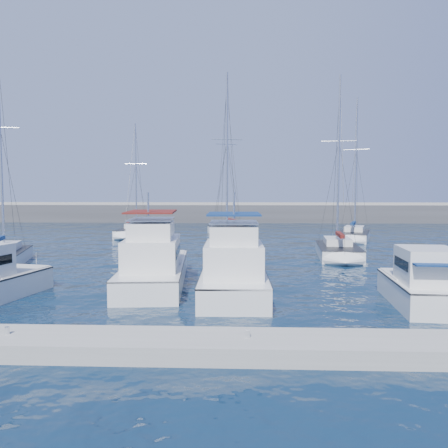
{
  "coord_description": "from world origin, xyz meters",
  "views": [
    {
      "loc": [
        -0.22,
        -24.9,
        5.33
      ],
      "look_at": [
        -1.47,
        6.5,
        3.0
      ],
      "focal_mm": 35.0,
      "sensor_mm": 36.0,
      "label": 1
    }
  ],
  "objects_px": {
    "sailboat_mid_a": "(2,257)",
    "sailboat_back_a": "(135,232)",
    "motor_yacht_stbd_inner": "(234,274)",
    "sailboat_mid_d": "(338,250)",
    "sailboat_back_c": "(354,235)",
    "sailboat_back_b": "(228,231)",
    "motor_yacht_stbd_outer": "(423,286)",
    "motor_yacht_port_inner": "(154,266)",
    "sailboat_mid_c": "(228,249)"
  },
  "relations": [
    {
      "from": "sailboat_mid_a",
      "to": "sailboat_back_c",
      "type": "relative_size",
      "value": 1.01
    },
    {
      "from": "motor_yacht_stbd_inner",
      "to": "sailboat_mid_d",
      "type": "xyz_separation_m",
      "value": [
        8.28,
        13.72,
        -0.6
      ]
    },
    {
      "from": "motor_yacht_stbd_inner",
      "to": "sailboat_back_c",
      "type": "distance_m",
      "value": 29.11
    },
    {
      "from": "motor_yacht_stbd_outer",
      "to": "sailboat_mid_a",
      "type": "distance_m",
      "value": 28.28
    },
    {
      "from": "motor_yacht_stbd_inner",
      "to": "sailboat_back_b",
      "type": "xyz_separation_m",
      "value": [
        -1.2,
        31.17,
        -0.57
      ]
    },
    {
      "from": "sailboat_mid_c",
      "to": "sailboat_mid_d",
      "type": "bearing_deg",
      "value": -14.71
    },
    {
      "from": "sailboat_mid_a",
      "to": "sailboat_back_a",
      "type": "relative_size",
      "value": 1.16
    },
    {
      "from": "sailboat_back_a",
      "to": "motor_yacht_stbd_inner",
      "type": "bearing_deg",
      "value": -67.53
    },
    {
      "from": "motor_yacht_stbd_inner",
      "to": "sailboat_mid_d",
      "type": "relative_size",
      "value": 0.56
    },
    {
      "from": "sailboat_mid_c",
      "to": "sailboat_back_c",
      "type": "xyz_separation_m",
      "value": [
        13.46,
        11.95,
        -0.0
      ]
    },
    {
      "from": "sailboat_mid_d",
      "to": "sailboat_back_b",
      "type": "bearing_deg",
      "value": 124.46
    },
    {
      "from": "motor_yacht_stbd_inner",
      "to": "sailboat_mid_a",
      "type": "height_order",
      "value": "sailboat_mid_a"
    },
    {
      "from": "sailboat_back_a",
      "to": "motor_yacht_stbd_outer",
      "type": "bearing_deg",
      "value": -56.19
    },
    {
      "from": "sailboat_mid_c",
      "to": "sailboat_back_b",
      "type": "bearing_deg",
      "value": 80.07
    },
    {
      "from": "motor_yacht_stbd_inner",
      "to": "sailboat_mid_d",
      "type": "height_order",
      "value": "sailboat_mid_d"
    },
    {
      "from": "sailboat_mid_d",
      "to": "sailboat_back_a",
      "type": "relative_size",
      "value": 1.09
    },
    {
      "from": "sailboat_mid_a",
      "to": "sailboat_back_c",
      "type": "height_order",
      "value": "sailboat_mid_a"
    },
    {
      "from": "motor_yacht_stbd_inner",
      "to": "motor_yacht_stbd_outer",
      "type": "height_order",
      "value": "motor_yacht_stbd_inner"
    },
    {
      "from": "sailboat_back_c",
      "to": "sailboat_mid_c",
      "type": "bearing_deg",
      "value": -119.63
    },
    {
      "from": "sailboat_back_c",
      "to": "motor_yacht_port_inner",
      "type": "bearing_deg",
      "value": -107.27
    },
    {
      "from": "sailboat_mid_a",
      "to": "motor_yacht_port_inner",
      "type": "bearing_deg",
      "value": -44.61
    },
    {
      "from": "motor_yacht_stbd_inner",
      "to": "sailboat_back_a",
      "type": "xyz_separation_m",
      "value": [
        -12.46,
        30.0,
        -0.62
      ]
    },
    {
      "from": "motor_yacht_stbd_outer",
      "to": "sailboat_back_c",
      "type": "height_order",
      "value": "sailboat_back_c"
    },
    {
      "from": "motor_yacht_stbd_inner",
      "to": "sailboat_back_c",
      "type": "bearing_deg",
      "value": 62.92
    },
    {
      "from": "sailboat_mid_c",
      "to": "motor_yacht_stbd_outer",
      "type": "bearing_deg",
      "value": -70.63
    },
    {
      "from": "motor_yacht_stbd_inner",
      "to": "sailboat_back_c",
      "type": "height_order",
      "value": "sailboat_back_c"
    },
    {
      "from": "motor_yacht_stbd_inner",
      "to": "sailboat_mid_c",
      "type": "relative_size",
      "value": 0.54
    },
    {
      "from": "sailboat_back_a",
      "to": "sailboat_back_c",
      "type": "bearing_deg",
      "value": -8.74
    },
    {
      "from": "motor_yacht_stbd_outer",
      "to": "sailboat_back_a",
      "type": "relative_size",
      "value": 0.43
    },
    {
      "from": "sailboat_mid_a",
      "to": "sailboat_back_a",
      "type": "height_order",
      "value": "sailboat_mid_a"
    },
    {
      "from": "motor_yacht_stbd_outer",
      "to": "sailboat_back_a",
      "type": "bearing_deg",
      "value": 128.48
    },
    {
      "from": "sailboat_mid_c",
      "to": "sailboat_mid_d",
      "type": "height_order",
      "value": "sailboat_mid_c"
    },
    {
      "from": "sailboat_back_a",
      "to": "sailboat_back_b",
      "type": "distance_m",
      "value": 11.32
    },
    {
      "from": "motor_yacht_port_inner",
      "to": "sailboat_mid_d",
      "type": "bearing_deg",
      "value": 36.33
    },
    {
      "from": "sailboat_back_b",
      "to": "motor_yacht_stbd_inner",
      "type": "bearing_deg",
      "value": -107.78
    },
    {
      "from": "sailboat_mid_a",
      "to": "sailboat_mid_d",
      "type": "relative_size",
      "value": 1.07
    },
    {
      "from": "motor_yacht_stbd_inner",
      "to": "sailboat_back_a",
      "type": "height_order",
      "value": "sailboat_back_a"
    },
    {
      "from": "motor_yacht_port_inner",
      "to": "sailboat_mid_c",
      "type": "bearing_deg",
      "value": 66.82
    },
    {
      "from": "sailboat_mid_c",
      "to": "sailboat_back_a",
      "type": "relative_size",
      "value": 1.12
    },
    {
      "from": "motor_yacht_stbd_inner",
      "to": "motor_yacht_stbd_outer",
      "type": "bearing_deg",
      "value": -12.07
    },
    {
      "from": "motor_yacht_port_inner",
      "to": "sailboat_back_b",
      "type": "distance_m",
      "value": 29.0
    },
    {
      "from": "motor_yacht_port_inner",
      "to": "sailboat_mid_d",
      "type": "relative_size",
      "value": 0.71
    },
    {
      "from": "sailboat_back_b",
      "to": "sailboat_back_c",
      "type": "height_order",
      "value": "sailboat_back_b"
    },
    {
      "from": "sailboat_back_a",
      "to": "sailboat_back_c",
      "type": "relative_size",
      "value": 0.87
    },
    {
      "from": "sailboat_mid_d",
      "to": "sailboat_back_b",
      "type": "height_order",
      "value": "sailboat_back_b"
    },
    {
      "from": "motor_yacht_stbd_outer",
      "to": "sailboat_back_a",
      "type": "height_order",
      "value": "sailboat_back_a"
    },
    {
      "from": "sailboat_mid_a",
      "to": "sailboat_back_c",
      "type": "distance_m",
      "value": 34.47
    },
    {
      "from": "sailboat_mid_c",
      "to": "sailboat_back_b",
      "type": "xyz_separation_m",
      "value": [
        -0.49,
        16.95,
        0.01
      ]
    },
    {
      "from": "motor_yacht_stbd_inner",
      "to": "motor_yacht_stbd_outer",
      "type": "distance_m",
      "value": 9.01
    },
    {
      "from": "sailboat_mid_d",
      "to": "sailboat_back_a",
      "type": "distance_m",
      "value": 26.36
    }
  ]
}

